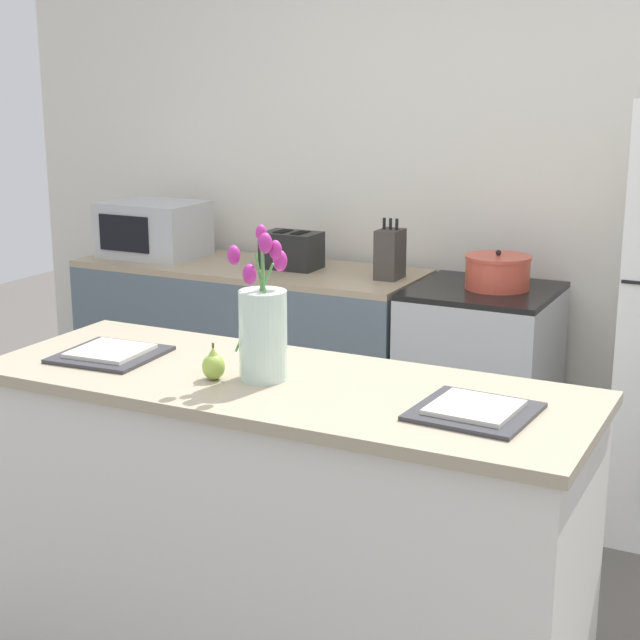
{
  "coord_description": "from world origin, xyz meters",
  "views": [
    {
      "loc": [
        1.31,
        -2.35,
        1.8
      ],
      "look_at": [
        0.0,
        0.25,
        1.07
      ],
      "focal_mm": 55.0,
      "sensor_mm": 36.0,
      "label": 1
    }
  ],
  "objects_px": {
    "pear_figurine": "(214,365)",
    "toaster": "(292,250)",
    "plate_setting_left": "(110,353)",
    "knife_block": "(390,254)",
    "stove_range": "(479,391)",
    "flower_vase": "(263,328)",
    "cooking_pot": "(498,272)",
    "microwave": "(153,229)",
    "plate_setting_right": "(474,410)"
  },
  "relations": [
    {
      "from": "pear_figurine",
      "to": "microwave",
      "type": "height_order",
      "value": "microwave"
    },
    {
      "from": "pear_figurine",
      "to": "plate_setting_right",
      "type": "bearing_deg",
      "value": 4.11
    },
    {
      "from": "cooking_pot",
      "to": "microwave",
      "type": "height_order",
      "value": "microwave"
    },
    {
      "from": "microwave",
      "to": "cooking_pot",
      "type": "bearing_deg",
      "value": 0.66
    },
    {
      "from": "stove_range",
      "to": "plate_setting_left",
      "type": "relative_size",
      "value": 2.92
    },
    {
      "from": "plate_setting_left",
      "to": "plate_setting_right",
      "type": "distance_m",
      "value": 1.18
    },
    {
      "from": "stove_range",
      "to": "plate_setting_left",
      "type": "xyz_separation_m",
      "value": [
        -0.69,
        -1.63,
        0.5
      ]
    },
    {
      "from": "plate_setting_left",
      "to": "plate_setting_right",
      "type": "height_order",
      "value": "same"
    },
    {
      "from": "pear_figurine",
      "to": "flower_vase",
      "type": "bearing_deg",
      "value": 29.24
    },
    {
      "from": "pear_figurine",
      "to": "cooking_pot",
      "type": "xyz_separation_m",
      "value": [
        0.32,
        1.7,
        -0.0
      ]
    },
    {
      "from": "toaster",
      "to": "microwave",
      "type": "height_order",
      "value": "microwave"
    },
    {
      "from": "plate_setting_left",
      "to": "knife_block",
      "type": "relative_size",
      "value": 1.16
    },
    {
      "from": "toaster",
      "to": "microwave",
      "type": "relative_size",
      "value": 0.58
    },
    {
      "from": "pear_figurine",
      "to": "cooking_pot",
      "type": "height_order",
      "value": "cooking_pot"
    },
    {
      "from": "plate_setting_right",
      "to": "knife_block",
      "type": "xyz_separation_m",
      "value": [
        -0.92,
        1.64,
        0.07
      ]
    },
    {
      "from": "stove_range",
      "to": "flower_vase",
      "type": "height_order",
      "value": "flower_vase"
    },
    {
      "from": "pear_figurine",
      "to": "microwave",
      "type": "relative_size",
      "value": 0.23
    },
    {
      "from": "cooking_pot",
      "to": "microwave",
      "type": "bearing_deg",
      "value": -179.34
    },
    {
      "from": "plate_setting_left",
      "to": "microwave",
      "type": "relative_size",
      "value": 0.65
    },
    {
      "from": "pear_figurine",
      "to": "stove_range",
      "type": "bearing_deg",
      "value": 80.81
    },
    {
      "from": "stove_range",
      "to": "knife_block",
      "type": "relative_size",
      "value": 3.38
    },
    {
      "from": "plate_setting_left",
      "to": "microwave",
      "type": "bearing_deg",
      "value": 122.04
    },
    {
      "from": "flower_vase",
      "to": "plate_setting_left",
      "type": "xyz_separation_m",
      "value": [
        -0.54,
        -0.02,
        -0.14
      ]
    },
    {
      "from": "microwave",
      "to": "plate_setting_left",
      "type": "bearing_deg",
      "value": -57.96
    },
    {
      "from": "cooking_pot",
      "to": "plate_setting_left",
      "type": "bearing_deg",
      "value": -114.15
    },
    {
      "from": "plate_setting_left",
      "to": "knife_block",
      "type": "bearing_deg",
      "value": 81.25
    },
    {
      "from": "plate_setting_left",
      "to": "microwave",
      "type": "xyz_separation_m",
      "value": [
        -1.02,
        1.63,
        0.09
      ]
    },
    {
      "from": "pear_figurine",
      "to": "toaster",
      "type": "xyz_separation_m",
      "value": [
        -0.67,
        1.71,
        0.01
      ]
    },
    {
      "from": "stove_range",
      "to": "flower_vase",
      "type": "distance_m",
      "value": 1.74
    },
    {
      "from": "stove_range",
      "to": "plate_setting_left",
      "type": "bearing_deg",
      "value": -112.88
    },
    {
      "from": "plate_setting_right",
      "to": "plate_setting_left",
      "type": "bearing_deg",
      "value": 180.0
    },
    {
      "from": "microwave",
      "to": "knife_block",
      "type": "bearing_deg",
      "value": 0.33
    },
    {
      "from": "plate_setting_left",
      "to": "plate_setting_right",
      "type": "xyz_separation_m",
      "value": [
        1.18,
        0.0,
        0.0
      ]
    },
    {
      "from": "knife_block",
      "to": "stove_range",
      "type": "bearing_deg",
      "value": -0.88
    },
    {
      "from": "flower_vase",
      "to": "plate_setting_right",
      "type": "height_order",
      "value": "flower_vase"
    },
    {
      "from": "flower_vase",
      "to": "microwave",
      "type": "distance_m",
      "value": 2.25
    },
    {
      "from": "flower_vase",
      "to": "cooking_pot",
      "type": "distance_m",
      "value": 1.65
    },
    {
      "from": "plate_setting_right",
      "to": "microwave",
      "type": "height_order",
      "value": "microwave"
    },
    {
      "from": "flower_vase",
      "to": "cooking_pot",
      "type": "height_order",
      "value": "flower_vase"
    },
    {
      "from": "flower_vase",
      "to": "plate_setting_left",
      "type": "height_order",
      "value": "flower_vase"
    },
    {
      "from": "pear_figurine",
      "to": "knife_block",
      "type": "height_order",
      "value": "knife_block"
    },
    {
      "from": "stove_range",
      "to": "cooking_pot",
      "type": "bearing_deg",
      "value": 20.83
    },
    {
      "from": "plate_setting_left",
      "to": "knife_block",
      "type": "distance_m",
      "value": 1.66
    },
    {
      "from": "toaster",
      "to": "knife_block",
      "type": "distance_m",
      "value": 0.5
    },
    {
      "from": "stove_range",
      "to": "plate_setting_right",
      "type": "relative_size",
      "value": 2.92
    },
    {
      "from": "stove_range",
      "to": "flower_vase",
      "type": "relative_size",
      "value": 2.1
    },
    {
      "from": "plate_setting_right",
      "to": "pear_figurine",
      "type": "bearing_deg",
      "value": -175.89
    },
    {
      "from": "toaster",
      "to": "pear_figurine",
      "type": "bearing_deg",
      "value": -68.68
    },
    {
      "from": "flower_vase",
      "to": "pear_figurine",
      "type": "distance_m",
      "value": 0.18
    },
    {
      "from": "plate_setting_left",
      "to": "toaster",
      "type": "bearing_deg",
      "value": 98.65
    }
  ]
}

